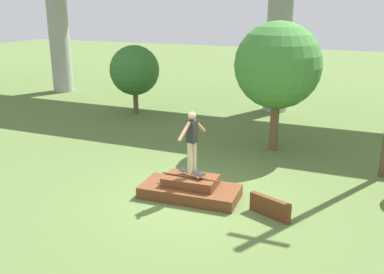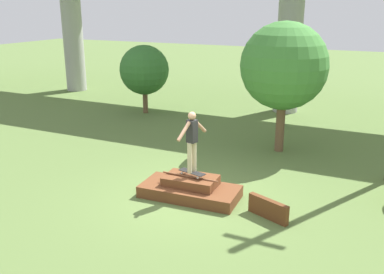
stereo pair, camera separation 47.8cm
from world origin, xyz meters
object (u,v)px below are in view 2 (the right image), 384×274
(skater, at_px, (192,138))
(tree_behind_left, at_px, (284,66))
(tree_behind_right, at_px, (144,70))
(skateboard, at_px, (192,172))

(skater, distance_m, tree_behind_left, 4.80)
(tree_behind_left, height_order, tree_behind_right, tree_behind_left)
(skateboard, bearing_deg, skater, 0.00)
(skater, xyz_separation_m, tree_behind_right, (-5.70, 7.11, 0.38))
(skateboard, relative_size, tree_behind_left, 0.18)
(tree_behind_left, distance_m, tree_behind_right, 7.36)
(skater, relative_size, tree_behind_right, 0.51)
(skater, xyz_separation_m, tree_behind_left, (1.12, 4.49, 1.27))
(skateboard, height_order, skater, skater)
(tree_behind_left, xyz_separation_m, tree_behind_right, (-6.82, 2.63, -0.89))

